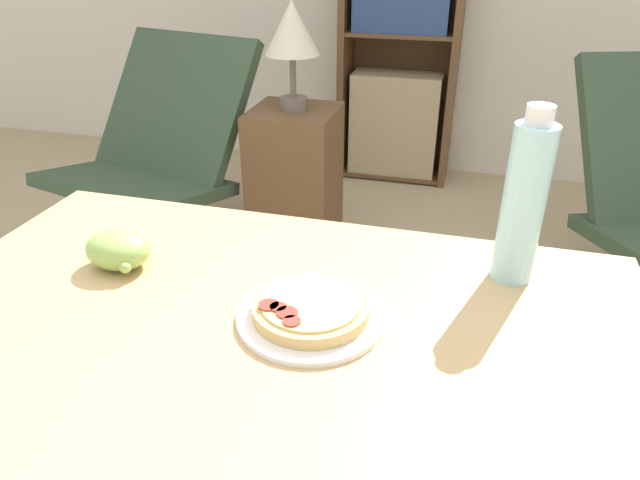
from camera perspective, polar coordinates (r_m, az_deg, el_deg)
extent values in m
cube|color=tan|center=(0.82, -7.68, -12.83)|extent=(1.16, 0.89, 0.03)
cylinder|color=tan|center=(1.52, -19.78, -10.00)|extent=(0.06, 0.06, 0.71)
cylinder|color=tan|center=(1.34, 22.85, -17.18)|extent=(0.06, 0.06, 0.71)
cylinder|color=white|center=(0.87, -0.90, -7.61)|extent=(0.23, 0.23, 0.01)
cylinder|color=#DBB26B|center=(0.86, -0.91, -6.81)|extent=(0.18, 0.18, 0.02)
cylinder|color=#EACC7A|center=(0.86, -0.92, -6.15)|extent=(0.15, 0.15, 0.00)
cylinder|color=#A83328|center=(0.84, -4.22, -6.69)|extent=(0.03, 0.03, 0.00)
cylinder|color=#A83328|center=(0.83, -3.33, -7.25)|extent=(0.03, 0.03, 0.00)
cylinder|color=#A83328|center=(0.84, -5.16, -6.48)|extent=(0.03, 0.03, 0.00)
cylinder|color=#A83328|center=(0.81, -2.85, -8.11)|extent=(0.03, 0.03, 0.00)
ellipsoid|color=#93BC5B|center=(1.04, -19.53, -0.91)|extent=(0.12, 0.09, 0.07)
sphere|color=#93BC5B|center=(1.02, -19.44, -1.73)|extent=(0.02, 0.02, 0.02)
sphere|color=#93BC5B|center=(1.08, -20.54, -1.25)|extent=(0.02, 0.02, 0.02)
sphere|color=#93BC5B|center=(1.06, -19.80, -0.29)|extent=(0.02, 0.02, 0.02)
sphere|color=#93BC5B|center=(1.06, -20.30, 0.13)|extent=(0.02, 0.02, 0.02)
sphere|color=#93BC5B|center=(1.01, -18.90, -2.60)|extent=(0.02, 0.02, 0.02)
sphere|color=#93BC5B|center=(1.05, -18.57, -0.60)|extent=(0.02, 0.02, 0.02)
cylinder|color=#A3DBEA|center=(0.97, 19.64, 3.24)|extent=(0.07, 0.07, 0.27)
cylinder|color=white|center=(0.92, 21.15, 11.59)|extent=(0.04, 0.04, 0.03)
cube|color=slate|center=(2.61, -16.06, -0.24)|extent=(0.72, 0.68, 0.10)
cube|color=#334733|center=(2.42, -17.93, 5.33)|extent=(0.76, 0.65, 0.14)
cube|color=#334733|center=(2.56, -14.23, 12.84)|extent=(0.74, 0.56, 0.55)
cube|color=brown|center=(3.25, 2.69, 20.18)|extent=(0.04, 0.29, 1.57)
cube|color=brown|center=(3.17, 13.62, 19.27)|extent=(0.04, 0.29, 1.57)
cube|color=brown|center=(3.34, 8.47, 20.15)|extent=(0.62, 0.01, 1.57)
cube|color=brown|center=(3.40, 7.23, 6.95)|extent=(0.55, 0.28, 0.02)
cube|color=tan|center=(3.28, 7.48, 11.45)|extent=(0.48, 0.21, 0.55)
cube|color=brown|center=(3.20, 8.11, 19.82)|extent=(0.55, 0.28, 0.02)
cube|color=brown|center=(2.43, -2.48, 5.70)|extent=(0.34, 0.34, 0.63)
cylinder|color=#665B51|center=(2.32, -2.66, 13.50)|extent=(0.11, 0.11, 0.05)
cylinder|color=#665B51|center=(2.29, -2.72, 16.04)|extent=(0.02, 0.02, 0.16)
cone|color=beige|center=(2.26, -2.83, 20.45)|extent=(0.21, 0.21, 0.19)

